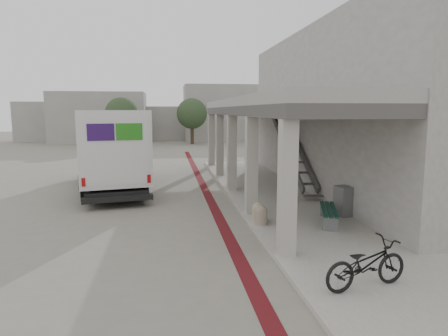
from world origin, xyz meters
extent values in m
plane|color=slate|center=(0.00, 0.00, 0.00)|extent=(120.00, 120.00, 0.00)
cube|color=#541015|center=(1.00, 2.00, 0.01)|extent=(0.35, 40.00, 0.01)
cube|color=gray|center=(4.00, 0.00, 0.06)|extent=(4.40, 28.00, 0.12)
cube|color=gray|center=(7.35, 4.50, 3.50)|extent=(4.30, 17.00, 7.00)
cube|color=#494745|center=(3.60, 4.50, 3.50)|extent=(3.40, 16.90, 0.35)
cube|color=gray|center=(3.60, 4.50, 3.85)|extent=(3.40, 16.90, 0.35)
cube|color=gray|center=(-8.00, 34.00, 2.75)|extent=(10.00, 6.00, 5.50)
cube|color=gray|center=(-1.00, 38.00, 2.00)|extent=(8.00, 6.00, 4.00)
cube|color=gray|center=(6.00, 36.00, 3.25)|extent=(9.00, 6.00, 6.50)
cube|color=gray|center=(-14.00, 37.00, 2.25)|extent=(7.00, 5.00, 4.50)
cylinder|color=#38281C|center=(-5.00, 28.00, 1.20)|extent=(0.36, 0.36, 2.40)
sphere|color=#253720|center=(-5.00, 28.00, 3.20)|extent=(3.20, 3.20, 3.20)
cylinder|color=#38281C|center=(2.00, 30.00, 1.20)|extent=(0.36, 0.36, 2.40)
sphere|color=#253720|center=(2.00, 30.00, 3.20)|extent=(3.20, 3.20, 3.20)
cylinder|color=#38281C|center=(10.00, 29.00, 1.20)|extent=(0.36, 0.36, 2.40)
sphere|color=#253720|center=(10.00, 29.00, 3.20)|extent=(3.20, 3.20, 3.20)
cube|color=black|center=(-3.17, 5.94, 0.43)|extent=(3.66, 7.89, 0.33)
cube|color=silver|center=(-2.99, 4.98, 2.12)|extent=(3.61, 6.03, 2.82)
cube|color=silver|center=(-3.69, 8.66, 1.95)|extent=(2.95, 2.51, 2.50)
cube|color=silver|center=(-3.90, 9.78, 1.03)|extent=(2.47, 1.09, 0.87)
cube|color=black|center=(-3.85, 9.51, 2.55)|extent=(2.45, 0.96, 1.14)
cube|color=black|center=(-2.44, 2.10, 0.38)|extent=(2.50, 0.73, 0.20)
cube|color=#2E1253|center=(-4.42, 5.48, 2.61)|extent=(0.31, 1.50, 0.81)
cube|color=#257C1B|center=(-4.11, 3.88, 2.61)|extent=(0.31, 1.50, 0.81)
cube|color=#2E1253|center=(-2.93, 2.08, 2.77)|extent=(0.91, 0.20, 0.60)
cube|color=#257C1B|center=(-1.97, 2.26, 2.77)|extent=(0.91, 0.20, 0.60)
cylinder|color=black|center=(-4.82, 8.50, 0.49)|extent=(0.48, 1.02, 0.98)
cylinder|color=black|center=(-2.58, 8.92, 0.49)|extent=(0.48, 1.02, 0.98)
cylinder|color=black|center=(-3.88, 3.59, 0.49)|extent=(0.48, 1.02, 0.98)
cylinder|color=black|center=(-1.64, 4.02, 0.49)|extent=(0.48, 1.02, 0.98)
cube|color=slate|center=(3.90, -1.89, 0.33)|extent=(0.42, 0.22, 0.41)
cube|color=slate|center=(4.42, -0.34, 0.33)|extent=(0.42, 0.22, 0.41)
cube|color=#123629|center=(4.02, -1.07, 0.56)|extent=(0.74, 1.90, 0.05)
cube|color=#123629|center=(4.16, -1.11, 0.56)|extent=(0.74, 1.90, 0.05)
cube|color=#123629|center=(4.31, -1.16, 0.56)|extent=(0.74, 1.90, 0.05)
cylinder|color=gray|center=(2.10, -0.58, 0.32)|extent=(0.39, 0.39, 0.39)
sphere|color=gray|center=(2.10, -0.58, 0.51)|extent=(0.39, 0.39, 0.39)
cylinder|color=gray|center=(2.10, -0.93, 0.31)|extent=(0.39, 0.39, 0.39)
sphere|color=gray|center=(2.10, -0.93, 0.51)|extent=(0.39, 0.39, 0.39)
cube|color=slate|center=(5.00, -0.32, 0.60)|extent=(0.52, 0.64, 0.97)
imported|color=black|center=(3.08, -5.48, 0.60)|extent=(1.94, 1.04, 0.97)
camera|label=1|loc=(-0.65, -12.32, 3.51)|focal=32.00mm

